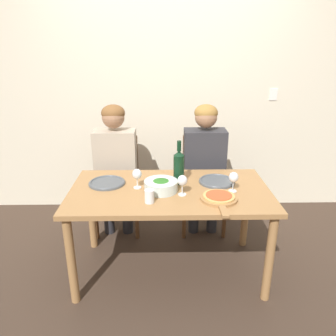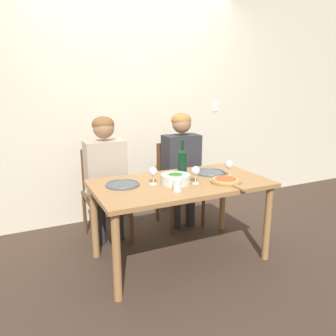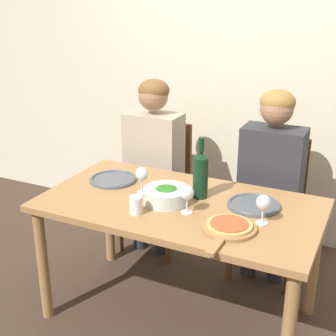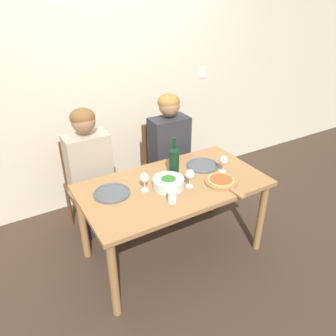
{
  "view_description": "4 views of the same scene",
  "coord_description": "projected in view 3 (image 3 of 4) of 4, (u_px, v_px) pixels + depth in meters",
  "views": [
    {
      "loc": [
        -0.05,
        -2.23,
        1.73
      ],
      "look_at": [
        -0.01,
        0.04,
        0.87
      ],
      "focal_mm": 35.0,
      "sensor_mm": 36.0,
      "label": 1
    },
    {
      "loc": [
        -1.24,
        -2.38,
        1.54
      ],
      "look_at": [
        -0.07,
        0.1,
        0.83
      ],
      "focal_mm": 35.0,
      "sensor_mm": 36.0,
      "label": 2
    },
    {
      "loc": [
        0.93,
        -2.08,
        1.78
      ],
      "look_at": [
        -0.07,
        -0.0,
        0.91
      ],
      "focal_mm": 50.0,
      "sensor_mm": 36.0,
      "label": 3
    },
    {
      "loc": [
        -1.17,
        -1.91,
        2.09
      ],
      "look_at": [
        -0.02,
        0.05,
        0.85
      ],
      "focal_mm": 35.0,
      "sensor_mm": 36.0,
      "label": 4
    }
  ],
  "objects": [
    {
      "name": "broccoli_bowl",
      "position": [
        166.0,
        195.0,
        2.49
      ],
      "size": [
        0.25,
        0.25,
        0.09
      ],
      "color": "silver",
      "rests_on": "dining_table"
    },
    {
      "name": "wine_glass_left",
      "position": [
        142.0,
        175.0,
        2.59
      ],
      "size": [
        0.07,
        0.07,
        0.15
      ],
      "color": "silver",
      "rests_on": "dining_table"
    },
    {
      "name": "chair_left",
      "position": [
        160.0,
        180.0,
        3.4
      ],
      "size": [
        0.42,
        0.42,
        0.9
      ],
      "color": "brown",
      "rests_on": "ground"
    },
    {
      "name": "dinner_plate_right",
      "position": [
        254.0,
        205.0,
        2.45
      ],
      "size": [
        0.28,
        0.28,
        0.02
      ],
      "color": "#4C5156",
      "rests_on": "dining_table"
    },
    {
      "name": "wine_glass_right",
      "position": [
        263.0,
        204.0,
        2.24
      ],
      "size": [
        0.07,
        0.07,
        0.15
      ],
      "color": "silver",
      "rests_on": "dining_table"
    },
    {
      "name": "ground_plane",
      "position": [
        179.0,
        313.0,
        2.76
      ],
      "size": [
        40.0,
        40.0,
        0.0
      ],
      "primitive_type": "plane",
      "color": "#3D2D23"
    },
    {
      "name": "pizza_on_board",
      "position": [
        228.0,
        228.0,
        2.2
      ],
      "size": [
        0.26,
        0.4,
        0.04
      ],
      "color": "#9E7042",
      "rests_on": "dining_table"
    },
    {
      "name": "wine_bottle",
      "position": [
        201.0,
        174.0,
        2.52
      ],
      "size": [
        0.08,
        0.08,
        0.34
      ],
      "color": "black",
      "rests_on": "dining_table"
    },
    {
      "name": "person_woman",
      "position": [
        153.0,
        151.0,
        3.22
      ],
      "size": [
        0.47,
        0.51,
        1.24
      ],
      "color": "#28282D",
      "rests_on": "ground"
    },
    {
      "name": "back_wall",
      "position": [
        251.0,
        57.0,
        3.3
      ],
      "size": [
        10.0,
        0.06,
        2.7
      ],
      "color": "beige",
      "rests_on": "ground"
    },
    {
      "name": "water_tumbler",
      "position": [
        136.0,
        205.0,
        2.36
      ],
      "size": [
        0.07,
        0.07,
        0.09
      ],
      "color": "silver",
      "rests_on": "dining_table"
    },
    {
      "name": "wine_glass_centre",
      "position": [
        187.0,
        194.0,
        2.35
      ],
      "size": [
        0.07,
        0.07,
        0.15
      ],
      "color": "silver",
      "rests_on": "dining_table"
    },
    {
      "name": "dining_table",
      "position": [
        180.0,
        217.0,
        2.53
      ],
      "size": [
        1.49,
        0.81,
        0.72
      ],
      "color": "#9E7042",
      "rests_on": "ground"
    },
    {
      "name": "person_man",
      "position": [
        271.0,
        169.0,
        2.88
      ],
      "size": [
        0.47,
        0.51,
        1.24
      ],
      "color": "#28282D",
      "rests_on": "ground"
    },
    {
      "name": "dinner_plate_left",
      "position": [
        113.0,
        179.0,
        2.79
      ],
      "size": [
        0.28,
        0.28,
        0.02
      ],
      "color": "#4C5156",
      "rests_on": "dining_table"
    },
    {
      "name": "chair_right",
      "position": [
        272.0,
        200.0,
        3.06
      ],
      "size": [
        0.42,
        0.42,
        0.9
      ],
      "color": "brown",
      "rests_on": "ground"
    }
  ]
}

